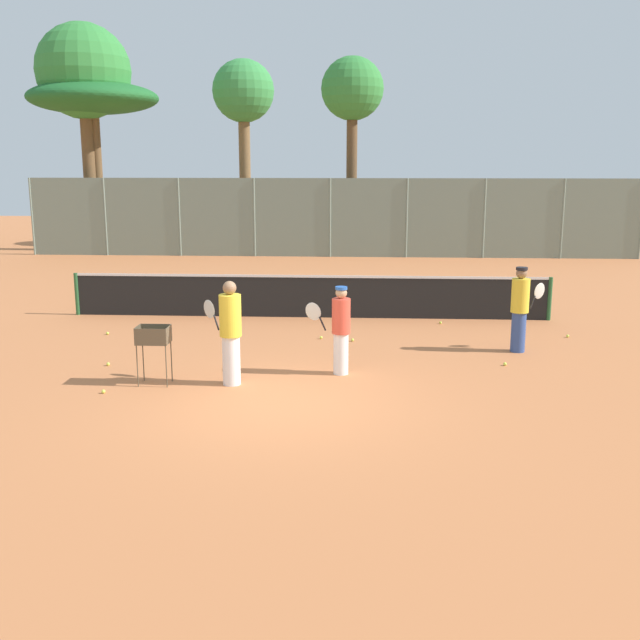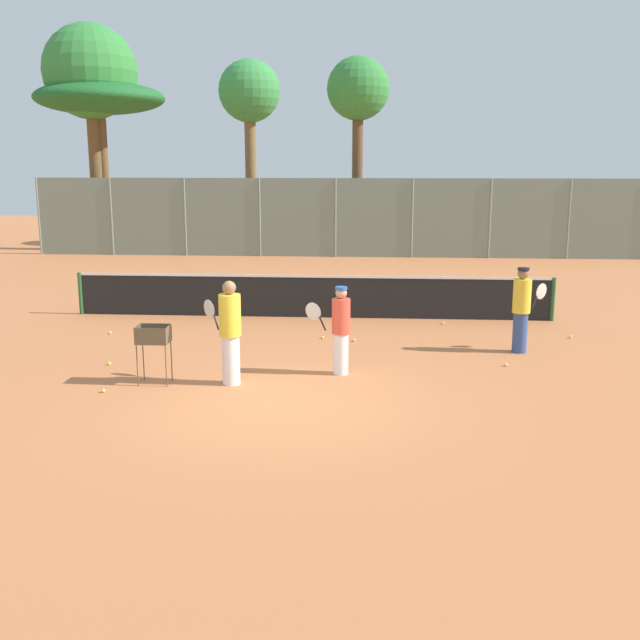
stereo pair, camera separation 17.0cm
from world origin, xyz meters
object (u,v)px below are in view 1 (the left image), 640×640
Objects in this scene: tennis_net at (309,295)px; ball_cart at (154,340)px; player_red_cap at (230,332)px; parked_car at (437,232)px; player_yellow_shirt at (340,329)px; player_white_outfit at (520,308)px.

ball_cart is at bearing -111.48° from tennis_net.
player_red_cap is 22.19m from parked_car.
player_yellow_shirt reaches higher than parked_car.
player_yellow_shirt reaches higher than tennis_net.
player_yellow_shirt is at bearing 14.50° from ball_cart.
tennis_net is 2.84× the size of parked_car.
player_white_outfit reaches higher than parked_car.
player_red_cap reaches higher than player_white_outfit.
player_red_cap reaches higher than tennis_net.
parked_car is at bearing 73.41° from tennis_net.
ball_cart is at bearing 24.19° from player_yellow_shirt.
player_white_outfit is at bearing -34.74° from tennis_net.
player_white_outfit reaches higher than player_yellow_shirt.
player_red_cap is 1.35m from ball_cart.
player_white_outfit is at bearing -116.30° from player_red_cap.
player_yellow_shirt is (-3.61, -1.85, -0.06)m from player_white_outfit.
player_yellow_shirt is (1.90, 0.77, -0.10)m from player_red_cap.
player_white_outfit is 6.10m from player_red_cap.
player_red_cap is at bearing 171.35° from player_white_outfit.
player_white_outfit is 18.85m from parked_car.
player_white_outfit is 0.95× the size of player_red_cap.
player_red_cap is at bearing -99.47° from tennis_net.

